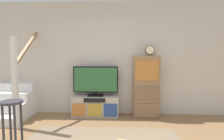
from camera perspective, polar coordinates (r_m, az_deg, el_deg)
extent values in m
cube|color=beige|center=(4.52, -0.93, 3.60)|extent=(6.40, 0.12, 2.70)
cube|color=#BCB29E|center=(4.46, -5.03, -10.92)|extent=(1.08, 0.36, 0.48)
cube|color=#BC7533|center=(4.35, -10.15, -11.92)|extent=(0.30, 0.02, 0.29)
cube|color=#B79333|center=(4.29, -5.37, -12.11)|extent=(0.30, 0.02, 0.29)
cube|color=#2D4784|center=(4.26, -0.47, -12.23)|extent=(0.30, 0.02, 0.29)
cube|color=black|center=(4.23, -5.39, -9.25)|extent=(0.48, 0.02, 0.09)
cube|color=black|center=(4.42, -5.02, -7.73)|extent=(0.36, 0.22, 0.02)
cylinder|color=black|center=(4.41, -5.02, -7.20)|extent=(0.05, 0.05, 0.06)
cube|color=black|center=(4.35, -5.06, -2.90)|extent=(1.04, 0.05, 0.61)
cube|color=#2D6B38|center=(4.32, -5.11, -2.95)|extent=(0.99, 0.01, 0.56)
cube|color=#93704C|center=(4.37, 10.34, -5.00)|extent=(0.58, 0.34, 1.42)
cube|color=brown|center=(4.32, 10.56, -12.14)|extent=(0.53, 0.02, 0.33)
sphere|color=olive|center=(4.30, 10.60, -12.21)|extent=(0.03, 0.03, 0.03)
cube|color=brown|center=(4.22, 10.65, -7.08)|extent=(0.53, 0.02, 0.33)
sphere|color=olive|center=(4.20, 10.69, -7.13)|extent=(0.03, 0.03, 0.03)
cube|color=#BC7533|center=(4.14, 10.77, -0.12)|extent=(0.49, 0.02, 0.45)
cube|color=#4C3823|center=(4.29, 11.50, 4.47)|extent=(0.13, 0.08, 0.02)
cylinder|color=brown|center=(4.30, 11.52, 6.05)|extent=(0.21, 0.04, 0.21)
cylinder|color=beige|center=(4.27, 11.58, 6.06)|extent=(0.18, 0.01, 0.18)
cube|color=white|center=(4.77, -30.15, -11.15)|extent=(0.90, 0.26, 0.38)
cube|color=white|center=(4.96, -28.56, -9.34)|extent=(0.90, 0.26, 0.57)
cube|color=white|center=(5.15, -27.11, -7.66)|extent=(0.90, 0.26, 0.76)
cube|color=white|center=(5.36, -25.77, -6.10)|extent=(0.90, 0.26, 0.95)
cube|color=white|center=(4.04, -27.59, -3.57)|extent=(0.09, 0.09, 1.80)
cube|color=#9E7547|center=(4.58, -23.91, 7.57)|extent=(0.06, 1.33, 0.99)
cylinder|color=#333338|center=(3.43, -30.41, -14.74)|extent=(0.04, 0.04, 0.69)
cylinder|color=#333338|center=(3.33, -27.61, -15.18)|extent=(0.04, 0.04, 0.69)
cylinder|color=#333338|center=(3.58, -28.74, -13.84)|extent=(0.04, 0.04, 0.69)
cylinder|color=#333338|center=(3.49, -26.03, -14.21)|extent=(0.04, 0.04, 0.69)
cylinder|color=#333338|center=(3.36, -28.46, -8.62)|extent=(0.34, 0.34, 0.03)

